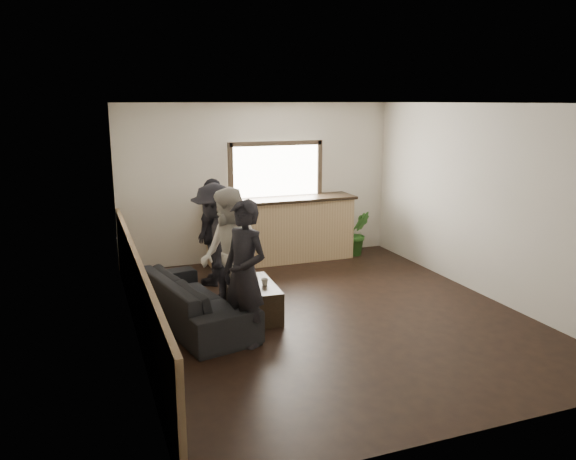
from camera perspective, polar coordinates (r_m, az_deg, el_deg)
name	(u,v)px	position (r m, az deg, el deg)	size (l,w,h in m)	color
ground	(327,314)	(7.73, 4.00, -8.50)	(5.00, 6.00, 0.01)	black
room_shell	(276,212)	(7.05, -1.28, 1.87)	(5.01, 6.01, 2.80)	silver
bar_counter	(281,226)	(10.04, -0.74, 0.42)	(2.70, 0.68, 2.13)	tan
sofa	(194,300)	(7.40, -9.54, -7.00)	(2.18, 0.85, 0.64)	black
coffee_table	(254,300)	(7.59, -3.51, -7.09)	(0.56, 1.00, 0.45)	black
cup_a	(246,276)	(7.70, -4.30, -4.68)	(0.12, 0.12, 0.10)	silver
cup_b	(265,282)	(7.45, -2.38, -5.29)	(0.10, 0.10, 0.09)	silver
potted_plant	(357,233)	(10.54, 7.06, -0.31)	(0.46, 0.37, 0.84)	#2D6623
person_a	(245,274)	(6.55, -4.41, -4.46)	(0.67, 0.75, 1.74)	black
person_b	(229,257)	(7.21, -6.02, -2.71)	(0.72, 0.90, 1.77)	beige
person_c	(216,245)	(7.91, -7.37, -1.48)	(0.81, 1.20, 1.73)	black
person_d	(215,232)	(8.80, -7.44, -0.17)	(0.93, 1.02, 1.68)	black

